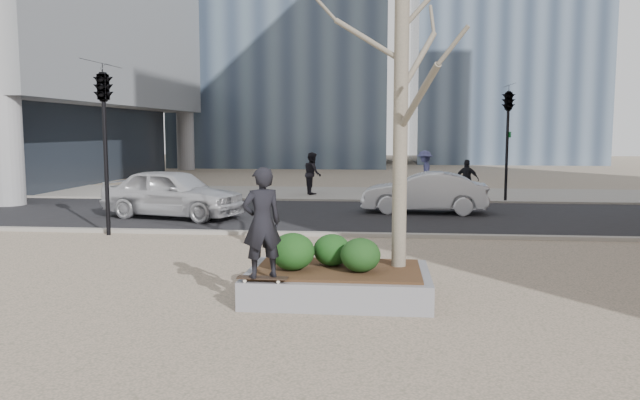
# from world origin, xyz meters

# --- Properties ---
(ground) EXTENTS (120.00, 120.00, 0.00)m
(ground) POSITION_xyz_m (0.00, 0.00, 0.00)
(ground) COLOR tan
(ground) RESTS_ON ground
(street) EXTENTS (60.00, 8.00, 0.02)m
(street) POSITION_xyz_m (0.00, 10.00, 0.01)
(street) COLOR black
(street) RESTS_ON ground
(far_sidewalk) EXTENTS (60.00, 6.00, 0.02)m
(far_sidewalk) POSITION_xyz_m (0.00, 17.00, 0.01)
(far_sidewalk) COLOR gray
(far_sidewalk) RESTS_ON ground
(planter) EXTENTS (3.00, 2.00, 0.45)m
(planter) POSITION_xyz_m (1.00, 0.00, 0.23)
(planter) COLOR gray
(planter) RESTS_ON ground
(planter_mulch) EXTENTS (2.70, 1.70, 0.04)m
(planter_mulch) POSITION_xyz_m (1.00, 0.00, 0.47)
(planter_mulch) COLOR #382314
(planter_mulch) RESTS_ON planter
(sycamore_tree) EXTENTS (2.80, 2.80, 6.60)m
(sycamore_tree) POSITION_xyz_m (2.00, 0.30, 3.79)
(sycamore_tree) COLOR gray
(sycamore_tree) RESTS_ON planter_mulch
(shrub_left) EXTENTS (0.72, 0.72, 0.61)m
(shrub_left) POSITION_xyz_m (0.27, -0.19, 0.80)
(shrub_left) COLOR #153E13
(shrub_left) RESTS_ON planter_mulch
(shrub_middle) EXTENTS (0.63, 0.63, 0.53)m
(shrub_middle) POSITION_xyz_m (0.88, 0.21, 0.76)
(shrub_middle) COLOR #153B12
(shrub_middle) RESTS_ON planter_mulch
(shrub_right) EXTENTS (0.65, 0.65, 0.55)m
(shrub_right) POSITION_xyz_m (1.38, -0.22, 0.77)
(shrub_right) COLOR #123A16
(shrub_right) RESTS_ON planter_mulch
(skateboard) EXTENTS (0.79, 0.22, 0.08)m
(skateboard) POSITION_xyz_m (-0.10, -0.88, 0.49)
(skateboard) COLOR black
(skateboard) RESTS_ON planter
(skateboarder) EXTENTS (0.73, 0.64, 1.69)m
(skateboarder) POSITION_xyz_m (-0.10, -0.88, 1.37)
(skateboarder) COLOR black
(skateboarder) RESTS_ON skateboard
(police_car) EXTENTS (4.88, 2.97, 1.55)m
(police_car) POSITION_xyz_m (-4.85, 8.88, 0.80)
(police_car) COLOR silver
(police_car) RESTS_ON street
(car_silver) EXTENTS (4.21, 1.67, 1.36)m
(car_silver) POSITION_xyz_m (3.12, 10.82, 0.70)
(car_silver) COLOR #A8AAB0
(car_silver) RESTS_ON street
(pedestrian_a) EXTENTS (0.91, 1.04, 1.81)m
(pedestrian_a) POSITION_xyz_m (-1.26, 16.42, 0.93)
(pedestrian_a) COLOR black
(pedestrian_a) RESTS_ON far_sidewalk
(pedestrian_b) EXTENTS (0.74, 1.23, 1.86)m
(pedestrian_b) POSITION_xyz_m (3.57, 17.64, 0.96)
(pedestrian_b) COLOR #3F4372
(pedestrian_b) RESTS_ON far_sidewalk
(pedestrian_c) EXTENTS (1.01, 0.64, 1.60)m
(pedestrian_c) POSITION_xyz_m (5.06, 14.94, 0.82)
(pedestrian_c) COLOR black
(pedestrian_c) RESTS_ON far_sidewalk
(traffic_light_near) EXTENTS (0.60, 2.48, 4.50)m
(traffic_light_near) POSITION_xyz_m (-5.50, 5.60, 2.25)
(traffic_light_near) COLOR black
(traffic_light_near) RESTS_ON ground
(traffic_light_far) EXTENTS (0.60, 2.48, 4.50)m
(traffic_light_far) POSITION_xyz_m (6.50, 14.60, 2.25)
(traffic_light_far) COLOR black
(traffic_light_far) RESTS_ON ground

